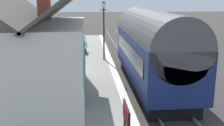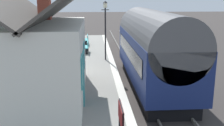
# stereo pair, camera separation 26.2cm
# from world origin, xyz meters

# --- Properties ---
(ground_plane) EXTENTS (160.00, 160.00, 0.00)m
(ground_plane) POSITION_xyz_m (0.00, 0.00, 0.00)
(ground_plane) COLOR #383330
(platform) EXTENTS (32.00, 5.84, 0.82)m
(platform) POSITION_xyz_m (0.00, 3.92, 0.41)
(platform) COLOR gray
(platform) RESTS_ON ground
(platform_edge_coping) EXTENTS (32.00, 0.36, 0.02)m
(platform_edge_coping) POSITION_xyz_m (0.00, 1.18, 0.83)
(platform_edge_coping) COLOR beige
(platform_edge_coping) RESTS_ON platform
(rail_near) EXTENTS (52.00, 0.08, 0.14)m
(rail_near) POSITION_xyz_m (0.00, -1.62, 0.07)
(rail_near) COLOR gray
(rail_near) RESTS_ON ground
(rail_far) EXTENTS (52.00, 0.08, 0.14)m
(rail_far) POSITION_xyz_m (0.00, -0.18, 0.07)
(rail_far) COLOR gray
(rail_far) RESTS_ON ground
(train) EXTENTS (10.07, 2.73, 4.32)m
(train) POSITION_xyz_m (0.25, -0.90, 2.22)
(train) COLOR black
(train) RESTS_ON ground
(station_building) EXTENTS (6.70, 3.90, 5.91)m
(station_building) POSITION_xyz_m (-2.98, 4.66, 2.53)
(station_building) COLOR silver
(station_building) RESTS_ON platform
(bench_by_lamp) EXTENTS (1.41, 0.45, 0.88)m
(bench_by_lamp) POSITION_xyz_m (9.86, 2.99, 1.30)
(bench_by_lamp) COLOR teal
(bench_by_lamp) RESTS_ON platform
(bench_mid_platform) EXTENTS (1.41, 0.48, 0.88)m
(bench_mid_platform) POSITION_xyz_m (6.18, 2.91, 1.30)
(bench_mid_platform) COLOR teal
(bench_mid_platform) RESTS_ON platform
(planter_edge_far) EXTENTS (0.50, 0.50, 0.79)m
(planter_edge_far) POSITION_xyz_m (4.93, 4.29, 1.22)
(planter_edge_far) COLOR teal
(planter_edge_far) RESTS_ON platform
(planter_bench_left) EXTENTS (1.01, 0.32, 0.57)m
(planter_bench_left) POSITION_xyz_m (8.56, 3.33, 1.10)
(planter_bench_left) COLOR #9E5138
(planter_bench_left) RESTS_ON platform
(planter_corner_building) EXTENTS (0.56, 0.56, 0.84)m
(planter_corner_building) POSITION_xyz_m (8.74, 5.87, 1.25)
(planter_corner_building) COLOR #9E5138
(planter_corner_building) RESTS_ON platform
(lamp_post_platform) EXTENTS (0.32, 0.50, 3.95)m
(lamp_post_platform) POSITION_xyz_m (3.72, 1.57, 3.56)
(lamp_post_platform) COLOR black
(lamp_post_platform) RESTS_ON platform
(station_sign_board) EXTENTS (0.96, 0.06, 1.57)m
(station_sign_board) POSITION_xyz_m (-8.10, 1.76, 2.01)
(station_sign_board) COLOR black
(station_sign_board) RESTS_ON platform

